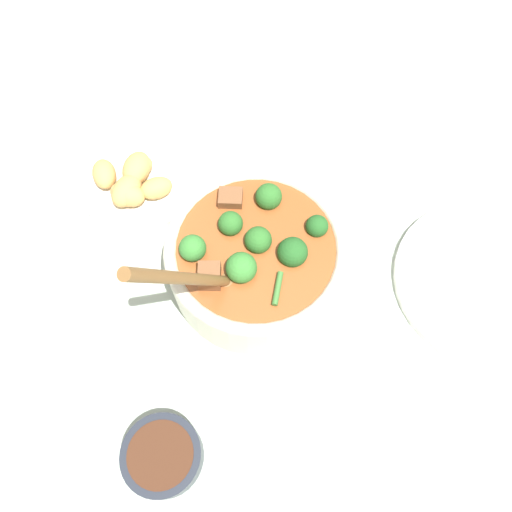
% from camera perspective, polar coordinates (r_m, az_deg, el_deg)
% --- Properties ---
extents(ground_plane, '(4.00, 4.00, 0.00)m').
position_cam_1_polar(ground_plane, '(0.67, -0.00, -2.08)').
color(ground_plane, '#ADBCAD').
extents(stew_bowl, '(0.27, 0.22, 0.28)m').
position_cam_1_polar(stew_bowl, '(0.62, -0.05, -0.16)').
color(stew_bowl, beige).
rests_on(stew_bowl, ground_plane).
extents(condiment_bowl, '(0.09, 0.09, 0.04)m').
position_cam_1_polar(condiment_bowl, '(0.60, -10.64, -21.51)').
color(condiment_bowl, '#232833').
rests_on(condiment_bowl, ground_plane).
extents(empty_plate, '(0.24, 0.24, 0.02)m').
position_cam_1_polar(empty_plate, '(0.72, 24.87, -2.63)').
color(empty_plate, white).
rests_on(empty_plate, ground_plane).
extents(food_plate, '(0.18, 0.18, 0.05)m').
position_cam_1_polar(food_plate, '(0.75, -13.55, 8.55)').
color(food_plate, white).
rests_on(food_plate, ground_plane).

